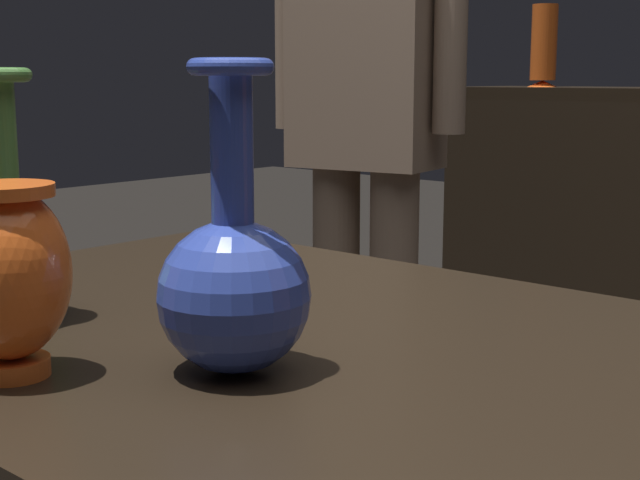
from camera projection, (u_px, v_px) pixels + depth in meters
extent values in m
cube|color=black|center=(401.00, 390.00, 0.74)|extent=(1.20, 0.64, 0.05)
sphere|color=#2D429E|center=(234.00, 297.00, 0.70)|extent=(0.12, 0.12, 0.12)
cylinder|color=#2D429E|center=(232.00, 151.00, 0.68)|extent=(0.03, 0.03, 0.12)
torus|color=#2D429E|center=(230.00, 67.00, 0.67)|extent=(0.06, 0.06, 0.01)
sphere|color=#477A38|center=(6.00, 260.00, 0.85)|extent=(0.11, 0.11, 0.11)
cylinder|color=#E55B1E|center=(13.00, 367.00, 0.69)|extent=(0.06, 0.06, 0.01)
ellipsoid|color=#E55B1E|center=(7.00, 273.00, 0.68)|extent=(0.09, 0.09, 0.13)
cylinder|color=#E55B1E|center=(2.00, 190.00, 0.67)|extent=(0.08, 0.08, 0.01)
cone|color=#E55B1E|center=(542.00, 84.00, 2.97)|extent=(0.10, 0.10, 0.02)
cylinder|color=#E55B1E|center=(544.00, 42.00, 2.95)|extent=(0.08, 0.08, 0.24)
cylinder|color=#846B56|center=(393.00, 348.00, 2.10)|extent=(0.11, 0.11, 0.82)
cylinder|color=#846B56|center=(336.00, 338.00, 2.18)|extent=(0.11, 0.11, 0.82)
cube|color=#846B56|center=(367.00, 19.00, 2.01)|extent=(0.35, 0.23, 0.65)
cylinder|color=#846B56|center=(452.00, 0.00, 1.91)|extent=(0.07, 0.07, 0.55)
cylinder|color=#846B56|center=(290.00, 7.00, 2.11)|extent=(0.07, 0.07, 0.55)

